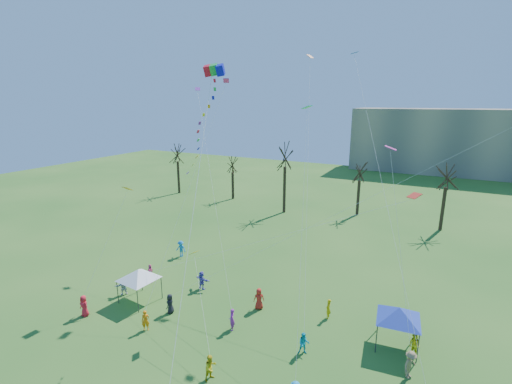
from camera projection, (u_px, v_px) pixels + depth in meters
The scene contains 8 objects.
ground at pixel (201, 378), 22.23m from camera, with size 160.00×160.00×0.00m, color #285F1E.
distant_building at pixel (489, 143), 81.46m from camera, with size 60.00×14.00×15.00m, color gray.
bare_tree_row at pixel (359, 173), 50.53m from camera, with size 70.23×9.31×11.19m.
big_box_kite at pixel (205, 130), 26.16m from camera, with size 3.52×7.18×21.11m.
canopy_tent_white at pixel (138, 274), 30.22m from camera, with size 3.92×3.92×2.95m.
canopy_tent_blue at pixel (399, 313), 24.59m from camera, with size 3.98×3.98×3.00m.
festival_crowd at pixel (232, 311), 27.79m from camera, with size 26.65×14.42×1.86m.
small_kites_aloft at pixel (280, 144), 28.25m from camera, with size 29.67×19.82×30.43m.
Camera 1 is at (11.52, -15.07, 16.77)m, focal length 25.00 mm.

